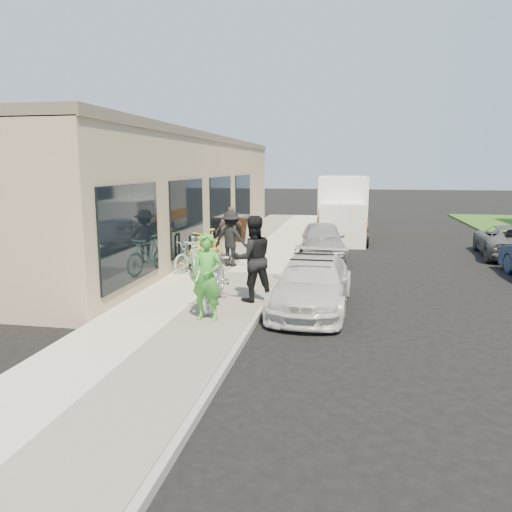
{
  "coord_description": "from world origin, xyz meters",
  "views": [
    {
      "loc": [
        1.34,
        -10.41,
        3.09
      ],
      "look_at": [
        -0.75,
        0.7,
        1.05
      ],
      "focal_mm": 35.0,
      "sensor_mm": 36.0,
      "label": 1
    }
  ],
  "objects_px": {
    "far_car_gray": "(508,241)",
    "bystander_a": "(231,239)",
    "woman_rider": "(207,277)",
    "sandwich_board": "(238,230)",
    "moving_truck": "(342,211)",
    "tandem_bike": "(215,278)",
    "sedan_silver": "(323,239)",
    "cruiser_bike_c": "(207,247)",
    "man_standing": "(253,259)",
    "cruiser_bike_b": "(195,255)",
    "sedan_white": "(312,283)",
    "bystander_b": "(230,233)",
    "bike_rack": "(195,247)",
    "cruiser_bike_a": "(193,256)"
  },
  "relations": [
    {
      "from": "sedan_silver",
      "to": "cruiser_bike_b",
      "type": "height_order",
      "value": "sedan_silver"
    },
    {
      "from": "cruiser_bike_b",
      "to": "bystander_b",
      "type": "xyz_separation_m",
      "value": [
        0.6,
        1.86,
        0.41
      ]
    },
    {
      "from": "moving_truck",
      "to": "tandem_bike",
      "type": "bearing_deg",
      "value": -103.19
    },
    {
      "from": "man_standing",
      "to": "far_car_gray",
      "type": "bearing_deg",
      "value": -161.07
    },
    {
      "from": "tandem_bike",
      "to": "cruiser_bike_b",
      "type": "height_order",
      "value": "tandem_bike"
    },
    {
      "from": "cruiser_bike_a",
      "to": "bystander_b",
      "type": "height_order",
      "value": "bystander_b"
    },
    {
      "from": "moving_truck",
      "to": "far_car_gray",
      "type": "height_order",
      "value": "moving_truck"
    },
    {
      "from": "sedan_white",
      "to": "tandem_bike",
      "type": "distance_m",
      "value": 2.13
    },
    {
      "from": "sedan_silver",
      "to": "far_car_gray",
      "type": "xyz_separation_m",
      "value": [
        6.29,
        1.15,
        -0.05
      ]
    },
    {
      "from": "sedan_white",
      "to": "bystander_b",
      "type": "relative_size",
      "value": 2.35
    },
    {
      "from": "sandwich_board",
      "to": "bystander_b",
      "type": "height_order",
      "value": "bystander_b"
    },
    {
      "from": "man_standing",
      "to": "tandem_bike",
      "type": "bearing_deg",
      "value": 6.85
    },
    {
      "from": "sedan_silver",
      "to": "cruiser_bike_b",
      "type": "relative_size",
      "value": 2.15
    },
    {
      "from": "sandwich_board",
      "to": "sedan_white",
      "type": "distance_m",
      "value": 9.1
    },
    {
      "from": "far_car_gray",
      "to": "bystander_b",
      "type": "bearing_deg",
      "value": 23.38
    },
    {
      "from": "man_standing",
      "to": "cruiser_bike_b",
      "type": "height_order",
      "value": "man_standing"
    },
    {
      "from": "bike_rack",
      "to": "moving_truck",
      "type": "relative_size",
      "value": 0.17
    },
    {
      "from": "bystander_b",
      "to": "sedan_silver",
      "type": "bearing_deg",
      "value": 4.02
    },
    {
      "from": "sedan_white",
      "to": "bystander_b",
      "type": "distance_m",
      "value": 5.51
    },
    {
      "from": "sandwich_board",
      "to": "sedan_silver",
      "type": "height_order",
      "value": "sedan_silver"
    },
    {
      "from": "sedan_silver",
      "to": "man_standing",
      "type": "height_order",
      "value": "man_standing"
    },
    {
      "from": "woman_rider",
      "to": "moving_truck",
      "type": "bearing_deg",
      "value": 85.21
    },
    {
      "from": "woman_rider",
      "to": "bystander_a",
      "type": "xyz_separation_m",
      "value": [
        -0.79,
        5.27,
        -0.02
      ]
    },
    {
      "from": "sedan_silver",
      "to": "bystander_a",
      "type": "height_order",
      "value": "bystander_a"
    },
    {
      "from": "bike_rack",
      "to": "bystander_a",
      "type": "xyz_separation_m",
      "value": [
        1.08,
        0.14,
        0.25
      ]
    },
    {
      "from": "moving_truck",
      "to": "cruiser_bike_c",
      "type": "relative_size",
      "value": 3.08
    },
    {
      "from": "far_car_gray",
      "to": "bike_rack",
      "type": "bearing_deg",
      "value": 28.04
    },
    {
      "from": "woman_rider",
      "to": "bystander_a",
      "type": "distance_m",
      "value": 5.33
    },
    {
      "from": "sedan_silver",
      "to": "man_standing",
      "type": "bearing_deg",
      "value": -105.65
    },
    {
      "from": "sandwich_board",
      "to": "sedan_white",
      "type": "xyz_separation_m",
      "value": [
        3.57,
        -8.37,
        -0.05
      ]
    },
    {
      "from": "sandwich_board",
      "to": "bystander_b",
      "type": "distance_m",
      "value": 3.82
    },
    {
      "from": "tandem_bike",
      "to": "moving_truck",
      "type": "bearing_deg",
      "value": 72.96
    },
    {
      "from": "sedan_white",
      "to": "cruiser_bike_c",
      "type": "distance_m",
      "value": 5.07
    },
    {
      "from": "cruiser_bike_b",
      "to": "woman_rider",
      "type": "bearing_deg",
      "value": -45.34
    },
    {
      "from": "bystander_a",
      "to": "far_car_gray",
      "type": "bearing_deg",
      "value": -142.14
    },
    {
      "from": "far_car_gray",
      "to": "woman_rider",
      "type": "xyz_separation_m",
      "value": [
        -8.05,
        -9.33,
        0.44
      ]
    },
    {
      "from": "sedan_silver",
      "to": "cruiser_bike_c",
      "type": "distance_m",
      "value": 4.35
    },
    {
      "from": "woman_rider",
      "to": "bystander_b",
      "type": "height_order",
      "value": "bystander_b"
    },
    {
      "from": "sedan_silver",
      "to": "bystander_b",
      "type": "bearing_deg",
      "value": -152.19
    },
    {
      "from": "sedan_silver",
      "to": "moving_truck",
      "type": "relative_size",
      "value": 0.65
    },
    {
      "from": "bike_rack",
      "to": "sedan_silver",
      "type": "relative_size",
      "value": 0.27
    },
    {
      "from": "moving_truck",
      "to": "bystander_a",
      "type": "relative_size",
      "value": 3.32
    },
    {
      "from": "tandem_bike",
      "to": "cruiser_bike_c",
      "type": "height_order",
      "value": "tandem_bike"
    },
    {
      "from": "sedan_white",
      "to": "man_standing",
      "type": "relative_size",
      "value": 2.09
    },
    {
      "from": "sandwich_board",
      "to": "bystander_a",
      "type": "bearing_deg",
      "value": -64.4
    },
    {
      "from": "bike_rack",
      "to": "bystander_b",
      "type": "relative_size",
      "value": 0.56
    },
    {
      "from": "cruiser_bike_a",
      "to": "bystander_a",
      "type": "height_order",
      "value": "bystander_a"
    },
    {
      "from": "far_car_gray",
      "to": "bystander_a",
      "type": "bearing_deg",
      "value": 29.75
    },
    {
      "from": "far_car_gray",
      "to": "cruiser_bike_c",
      "type": "relative_size",
      "value": 2.26
    },
    {
      "from": "cruiser_bike_b",
      "to": "cruiser_bike_c",
      "type": "bearing_deg",
      "value": 108.71
    }
  ]
}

